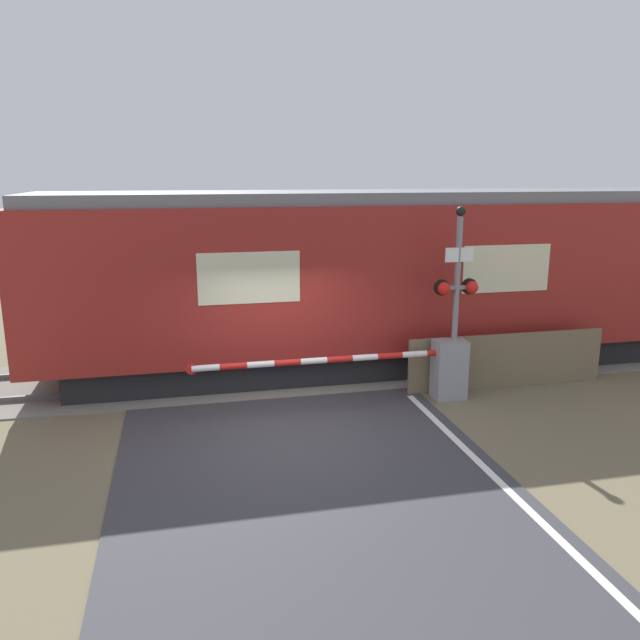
{
  "coord_description": "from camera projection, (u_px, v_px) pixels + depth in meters",
  "views": [
    {
      "loc": [
        -1.66,
        -9.65,
        4.21
      ],
      "look_at": [
        0.83,
        1.41,
        1.51
      ],
      "focal_mm": 35.0,
      "sensor_mm": 36.0,
      "label": 1
    }
  ],
  "objects": [
    {
      "name": "track_bed",
      "position": [
        266.0,
        372.0,
        13.36
      ],
      "size": [
        36.0,
        3.2,
        0.13
      ],
      "color": "slate",
      "rests_on": "ground_plane"
    },
    {
      "name": "ground_plane",
      "position": [
        291.0,
        429.0,
        10.48
      ],
      "size": [
        80.0,
        80.0,
        0.0
      ],
      "primitive_type": "plane",
      "color": "#6B6047"
    },
    {
      "name": "signal_post",
      "position": [
        457.0,
        291.0,
        11.57
      ],
      "size": [
        0.86,
        0.26,
        3.61
      ],
      "color": "gray",
      "rests_on": "ground_plane"
    },
    {
      "name": "roadside_fence",
      "position": [
        507.0,
        361.0,
        12.4
      ],
      "size": [
        4.15,
        0.06,
        1.1
      ],
      "color": "#726047",
      "rests_on": "ground_plane"
    },
    {
      "name": "train",
      "position": [
        475.0,
        275.0,
        13.92
      ],
      "size": [
        18.85,
        2.74,
        3.82
      ],
      "color": "black",
      "rests_on": "ground_plane"
    },
    {
      "name": "crossing_barrier",
      "position": [
        430.0,
        368.0,
        11.71
      ],
      "size": [
        5.18,
        0.44,
        1.13
      ],
      "color": "gray",
      "rests_on": "ground_plane"
    }
  ]
}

